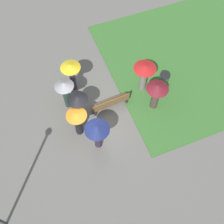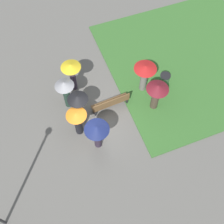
{
  "view_description": "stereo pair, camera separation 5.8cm",
  "coord_description": "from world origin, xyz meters",
  "px_view_note": "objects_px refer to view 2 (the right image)",
  "views": [
    {
      "loc": [
        1.7,
        6.53,
        12.52
      ],
      "look_at": [
        -0.77,
        0.24,
        0.88
      ],
      "focal_mm": 45.0,
      "sensor_mm": 36.0,
      "label": 1
    },
    {
      "loc": [
        1.65,
        6.55,
        12.52
      ],
      "look_at": [
        -0.77,
        0.24,
        0.88
      ],
      "focal_mm": 45.0,
      "sensor_mm": 36.0,
      "label": 2
    }
  ],
  "objects_px": {
    "crowd_person_navy": "(97,132)",
    "crowd_person_black": "(79,104)",
    "trash_bin": "(164,80)",
    "crowd_person_yellow": "(72,71)",
    "crowd_person_maroon": "(157,92)",
    "crowd_person_grey": "(65,90)",
    "crowd_person_orange": "(77,120)",
    "crowd_person_red": "(145,73)",
    "park_bench": "(111,103)"
  },
  "relations": [
    {
      "from": "crowd_person_navy",
      "to": "crowd_person_black",
      "type": "xyz_separation_m",
      "value": [
        0.32,
        -1.71,
        -0.1
      ]
    },
    {
      "from": "trash_bin",
      "to": "crowd_person_yellow",
      "type": "xyz_separation_m",
      "value": [
        4.56,
        -1.56,
        0.98
      ]
    },
    {
      "from": "crowd_person_black",
      "to": "crowd_person_maroon",
      "type": "bearing_deg",
      "value": -117.02
    },
    {
      "from": "crowd_person_grey",
      "to": "crowd_person_orange",
      "type": "height_order",
      "value": "crowd_person_grey"
    },
    {
      "from": "crowd_person_yellow",
      "to": "crowd_person_black",
      "type": "relative_size",
      "value": 0.99
    },
    {
      "from": "crowd_person_maroon",
      "to": "crowd_person_black",
      "type": "relative_size",
      "value": 0.96
    },
    {
      "from": "crowd_person_red",
      "to": "crowd_person_grey",
      "type": "distance_m",
      "value": 4.02
    },
    {
      "from": "crowd_person_grey",
      "to": "crowd_person_orange",
      "type": "distance_m",
      "value": 1.71
    },
    {
      "from": "park_bench",
      "to": "crowd_person_orange",
      "type": "relative_size",
      "value": 1.12
    },
    {
      "from": "park_bench",
      "to": "crowd_person_black",
      "type": "height_order",
      "value": "crowd_person_black"
    },
    {
      "from": "trash_bin",
      "to": "crowd_person_red",
      "type": "relative_size",
      "value": 0.45
    },
    {
      "from": "crowd_person_yellow",
      "to": "crowd_person_black",
      "type": "xyz_separation_m",
      "value": [
        0.24,
        1.9,
        -0.12
      ]
    },
    {
      "from": "crowd_person_maroon",
      "to": "crowd_person_yellow",
      "type": "xyz_separation_m",
      "value": [
        3.47,
        -2.62,
        0.07
      ]
    },
    {
      "from": "park_bench",
      "to": "crowd_person_black",
      "type": "relative_size",
      "value": 1.02
    },
    {
      "from": "park_bench",
      "to": "crowd_person_orange",
      "type": "height_order",
      "value": "crowd_person_orange"
    },
    {
      "from": "trash_bin",
      "to": "crowd_person_navy",
      "type": "height_order",
      "value": "crowd_person_navy"
    },
    {
      "from": "park_bench",
      "to": "crowd_person_yellow",
      "type": "height_order",
      "value": "crowd_person_yellow"
    },
    {
      "from": "crowd_person_red",
      "to": "crowd_person_maroon",
      "type": "bearing_deg",
      "value": -53.3
    },
    {
      "from": "crowd_person_yellow",
      "to": "park_bench",
      "type": "bearing_deg",
      "value": -5.61
    },
    {
      "from": "crowd_person_maroon",
      "to": "trash_bin",
      "type": "bearing_deg",
      "value": -54.95
    },
    {
      "from": "crowd_person_maroon",
      "to": "crowd_person_orange",
      "type": "bearing_deg",
      "value": 80.66
    },
    {
      "from": "crowd_person_grey",
      "to": "crowd_person_navy",
      "type": "relative_size",
      "value": 1.04
    },
    {
      "from": "trash_bin",
      "to": "crowd_person_maroon",
      "type": "distance_m",
      "value": 1.77
    },
    {
      "from": "crowd_person_black",
      "to": "trash_bin",
      "type": "bearing_deg",
      "value": -102.01
    },
    {
      "from": "crowd_person_maroon",
      "to": "crowd_person_yellow",
      "type": "bearing_deg",
      "value": 43.7
    },
    {
      "from": "crowd_person_red",
      "to": "crowd_person_yellow",
      "type": "distance_m",
      "value": 3.66
    },
    {
      "from": "crowd_person_yellow",
      "to": "crowd_person_navy",
      "type": "distance_m",
      "value": 3.61
    },
    {
      "from": "trash_bin",
      "to": "park_bench",
      "type": "bearing_deg",
      "value": 6.12
    },
    {
      "from": "crowd_person_red",
      "to": "crowd_person_maroon",
      "type": "xyz_separation_m",
      "value": [
        -0.08,
        1.24,
        -0.04
      ]
    },
    {
      "from": "trash_bin",
      "to": "crowd_person_grey",
      "type": "relative_size",
      "value": 0.44
    },
    {
      "from": "trash_bin",
      "to": "crowd_person_navy",
      "type": "bearing_deg",
      "value": 24.58
    },
    {
      "from": "crowd_person_maroon",
      "to": "crowd_person_red",
      "type": "bearing_deg",
      "value": -5.41
    },
    {
      "from": "crowd_person_orange",
      "to": "crowd_person_maroon",
      "type": "height_order",
      "value": "crowd_person_maroon"
    },
    {
      "from": "park_bench",
      "to": "crowd_person_maroon",
      "type": "distance_m",
      "value": 2.39
    },
    {
      "from": "park_bench",
      "to": "crowd_person_grey",
      "type": "xyz_separation_m",
      "value": [
        1.97,
        -0.99,
        0.86
      ]
    },
    {
      "from": "crowd_person_red",
      "to": "crowd_person_yellow",
      "type": "relative_size",
      "value": 0.99
    },
    {
      "from": "crowd_person_red",
      "to": "crowd_person_maroon",
      "type": "distance_m",
      "value": 1.25
    },
    {
      "from": "crowd_person_maroon",
      "to": "crowd_person_navy",
      "type": "xyz_separation_m",
      "value": [
        3.4,
        0.99,
        0.05
      ]
    },
    {
      "from": "trash_bin",
      "to": "crowd_person_orange",
      "type": "xyz_separation_m",
      "value": [
        5.11,
        1.05,
        0.74
      ]
    },
    {
      "from": "crowd_person_maroon",
      "to": "crowd_person_black",
      "type": "xyz_separation_m",
      "value": [
        3.72,
        -0.72,
        -0.05
      ]
    },
    {
      "from": "park_bench",
      "to": "crowd_person_yellow",
      "type": "relative_size",
      "value": 1.03
    },
    {
      "from": "crowd_person_grey",
      "to": "crowd_person_black",
      "type": "relative_size",
      "value": 0.99
    },
    {
      "from": "crowd_person_red",
      "to": "crowd_person_maroon",
      "type": "relative_size",
      "value": 1.02
    },
    {
      "from": "park_bench",
      "to": "trash_bin",
      "type": "xyz_separation_m",
      "value": [
        -3.19,
        -0.34,
        -0.05
      ]
    },
    {
      "from": "crowd_person_grey",
      "to": "crowd_person_orange",
      "type": "bearing_deg",
      "value": -45.42
    },
    {
      "from": "trash_bin",
      "to": "crowd_person_yellow",
      "type": "bearing_deg",
      "value": -18.91
    },
    {
      "from": "crowd_person_red",
      "to": "crowd_person_navy",
      "type": "bearing_deg",
      "value": -113.18
    },
    {
      "from": "trash_bin",
      "to": "crowd_person_black",
      "type": "bearing_deg",
      "value": 4.02
    },
    {
      "from": "crowd_person_orange",
      "to": "trash_bin",
      "type": "bearing_deg",
      "value": -12.68
    },
    {
      "from": "crowd_person_navy",
      "to": "trash_bin",
      "type": "bearing_deg",
      "value": 107.84
    }
  ]
}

